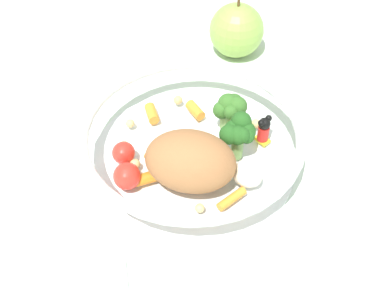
{
  "coord_description": "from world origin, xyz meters",
  "views": [
    {
      "loc": [
        -0.34,
        0.2,
        0.43
      ],
      "look_at": [
        -0.02,
        -0.01,
        0.03
      ],
      "focal_mm": 47.24,
      "sensor_mm": 36.0,
      "label": 1
    }
  ],
  "objects": [
    {
      "name": "ground_plane",
      "position": [
        0.0,
        0.0,
        0.0
      ],
      "size": [
        2.4,
        2.4,
        0.0
      ],
      "primitive_type": "plane",
      "color": "silver"
    },
    {
      "name": "food_container",
      "position": [
        -0.03,
        -0.01,
        0.03
      ],
      "size": [
        0.24,
        0.24,
        0.07
      ],
      "color": "white",
      "rests_on": "ground_plane"
    },
    {
      "name": "loose_apple",
      "position": [
        0.12,
        -0.17,
        0.04
      ],
      "size": [
        0.07,
        0.07,
        0.09
      ],
      "color": "#8CB74C",
      "rests_on": "ground_plane"
    }
  ]
}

